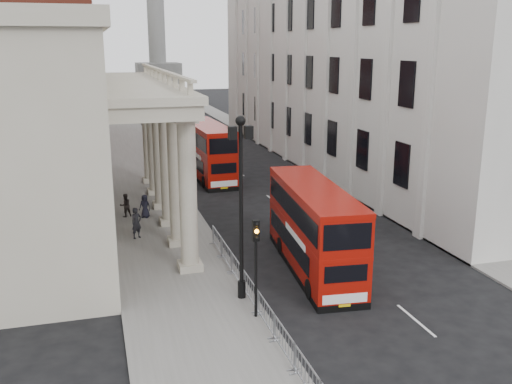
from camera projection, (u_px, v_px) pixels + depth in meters
ground at (282, 340)px, 22.58m from camera, size 260.00×260.00×0.00m
sidewalk_west at (140, 178)px, 49.68m from camera, size 6.00×140.00×0.12m
sidewalk_east at (316, 167)px, 54.08m from camera, size 3.00×140.00×0.12m
kerb at (174, 176)px, 50.46m from camera, size 0.20×140.00×0.14m
portico_building at (28, 134)px, 35.02m from camera, size 9.00×28.00×12.00m
brick_building at (50, 48)px, 61.67m from camera, size 9.00×32.00×22.00m
west_building_far at (63, 53)px, 91.69m from camera, size 9.00×30.00×20.00m
east_building at (337, 32)px, 53.49m from camera, size 8.00×55.00×25.00m
monument_column at (156, 19)px, 105.77m from camera, size 8.00×8.00×54.20m
lamp_post_south at (241, 196)px, 24.91m from camera, size 1.05×0.44×8.32m
lamp_post_mid at (183, 140)px, 39.79m from camera, size 1.05×0.44×8.32m
lamp_post_north at (157, 114)px, 54.68m from camera, size 1.05×0.44×8.32m
traffic_light at (256, 250)px, 23.51m from camera, size 0.28×0.33×4.30m
crowd_barriers at (258, 302)px, 24.39m from camera, size 0.50×18.75×1.10m
bus_near at (313, 226)px, 29.20m from camera, size 3.44×10.41×4.41m
bus_far at (208, 150)px, 49.58m from camera, size 3.03×10.99×4.70m
pedestrian_a at (137, 223)px, 33.87m from camera, size 0.82×0.75×1.88m
pedestrian_b at (125, 205)px, 38.13m from camera, size 0.93×0.83×1.59m
pedestrian_c at (145, 206)px, 37.98m from camera, size 0.91×0.81×1.56m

